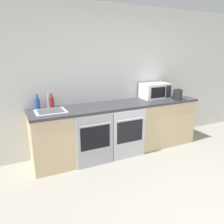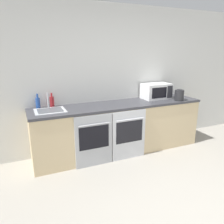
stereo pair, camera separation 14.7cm
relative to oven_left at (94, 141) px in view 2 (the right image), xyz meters
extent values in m
cube|color=silver|center=(0.61, 0.69, 0.86)|extent=(10.00, 0.06, 2.60)
cube|color=#D1B789|center=(0.61, 0.34, 0.00)|extent=(3.07, 0.64, 0.86)
cube|color=#38383D|center=(0.61, 0.34, 0.45)|extent=(3.10, 0.67, 0.04)
cube|color=#A8AAAF|center=(0.00, 0.00, -0.01)|extent=(0.61, 0.03, 0.85)
cube|color=black|center=(0.00, -0.02, 0.06)|extent=(0.49, 0.01, 0.38)
cylinder|color=#A8AAAF|center=(0.00, -0.04, 0.28)|extent=(0.50, 0.02, 0.02)
cube|color=silver|center=(0.63, 0.00, -0.01)|extent=(0.61, 0.03, 0.85)
cube|color=black|center=(0.63, -0.02, 0.06)|extent=(0.49, 0.01, 0.38)
cylinder|color=silver|center=(0.63, -0.04, 0.28)|extent=(0.50, 0.02, 0.02)
cube|color=silver|center=(1.44, 0.45, 0.62)|extent=(0.53, 0.34, 0.29)
cube|color=black|center=(1.40, 0.27, 0.62)|extent=(0.32, 0.01, 0.20)
cube|color=#2D2D33|center=(1.64, 0.27, 0.62)|extent=(0.12, 0.01, 0.23)
cylinder|color=#234793|center=(-0.74, 0.58, 0.55)|extent=(0.07, 0.07, 0.17)
cylinder|color=#234793|center=(-0.74, 0.58, 0.67)|extent=(0.03, 0.03, 0.07)
cylinder|color=maroon|center=(-0.52, 0.59, 0.55)|extent=(0.07, 0.07, 0.17)
cylinder|color=maroon|center=(-0.52, 0.59, 0.67)|extent=(0.03, 0.03, 0.07)
cylinder|color=#232326|center=(1.74, 0.13, 0.57)|extent=(0.17, 0.17, 0.20)
cylinder|color=#262628|center=(1.74, 0.13, 0.67)|extent=(0.09, 0.09, 0.01)
cube|color=#B7BABF|center=(-0.59, 0.32, 0.48)|extent=(0.46, 0.40, 0.01)
cube|color=#4C4F54|center=(-0.59, 0.32, 0.49)|extent=(0.37, 0.29, 0.01)
cylinder|color=#B7BABF|center=(-0.59, 0.48, 0.61)|extent=(0.02, 0.02, 0.25)
camera|label=1|loc=(-1.15, -2.98, 1.38)|focal=35.00mm
camera|label=2|loc=(-1.02, -3.04, 1.38)|focal=35.00mm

